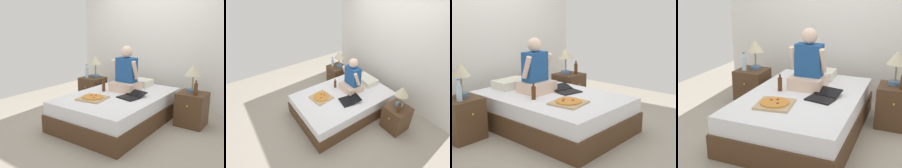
% 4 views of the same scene
% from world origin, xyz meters
% --- Properties ---
extents(ground_plane, '(5.74, 5.74, 0.00)m').
position_xyz_m(ground_plane, '(0.00, 0.00, 0.00)').
color(ground_plane, '#9E9384').
extents(wall_back, '(3.74, 0.12, 2.50)m').
position_xyz_m(wall_back, '(0.00, 1.41, 1.25)').
color(wall_back, silver).
rests_on(wall_back, ground).
extents(bed, '(1.39, 2.10, 0.48)m').
position_xyz_m(bed, '(0.00, 0.00, 0.24)').
color(bed, '#4C331E').
rests_on(bed, ground).
extents(nightstand_left, '(0.44, 0.47, 0.55)m').
position_xyz_m(nightstand_left, '(-1.05, 0.58, 0.27)').
color(nightstand_left, '#4C331E').
rests_on(nightstand_left, ground).
extents(lamp_on_left_nightstand, '(0.26, 0.26, 0.45)m').
position_xyz_m(lamp_on_left_nightstand, '(-1.01, 0.63, 0.87)').
color(lamp_on_left_nightstand, '#4C6B93').
rests_on(lamp_on_left_nightstand, nightstand_left).
extents(water_bottle, '(0.07, 0.07, 0.28)m').
position_xyz_m(water_bottle, '(-1.13, 0.49, 0.66)').
color(water_bottle, silver).
rests_on(water_bottle, nightstand_left).
extents(nightstand_right, '(0.44, 0.47, 0.55)m').
position_xyz_m(nightstand_right, '(1.05, 0.58, 0.27)').
color(nightstand_right, '#4C331E').
rests_on(nightstand_right, ground).
extents(lamp_on_right_nightstand, '(0.26, 0.26, 0.45)m').
position_xyz_m(lamp_on_right_nightstand, '(1.02, 0.63, 0.87)').
color(lamp_on_right_nightstand, '#4C6B93').
rests_on(lamp_on_right_nightstand, nightstand_right).
extents(beer_bottle, '(0.06, 0.06, 0.23)m').
position_xyz_m(beer_bottle, '(1.12, 0.48, 0.64)').
color(beer_bottle, '#512D14').
rests_on(beer_bottle, nightstand_right).
extents(pillow, '(0.52, 0.34, 0.12)m').
position_xyz_m(pillow, '(-0.08, 0.77, 0.54)').
color(pillow, silver).
rests_on(pillow, bed).
extents(person_seated, '(0.47, 0.40, 0.78)m').
position_xyz_m(person_seated, '(-0.03, 0.28, 0.77)').
color(person_seated, beige).
rests_on(person_seated, bed).
extents(laptop, '(0.39, 0.47, 0.07)m').
position_xyz_m(laptop, '(0.26, -0.04, 0.50)').
color(laptop, black).
rests_on(laptop, bed).
extents(pizza_box, '(0.45, 0.45, 0.05)m').
position_xyz_m(pizza_box, '(-0.17, -0.46, 0.50)').
color(pizza_box, tan).
rests_on(pizza_box, bed).
extents(beer_bottle_on_bed, '(0.06, 0.06, 0.22)m').
position_xyz_m(beer_bottle_on_bed, '(-0.33, 0.02, 0.57)').
color(beer_bottle_on_bed, '#4C2811').
rests_on(beer_bottle_on_bed, bed).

